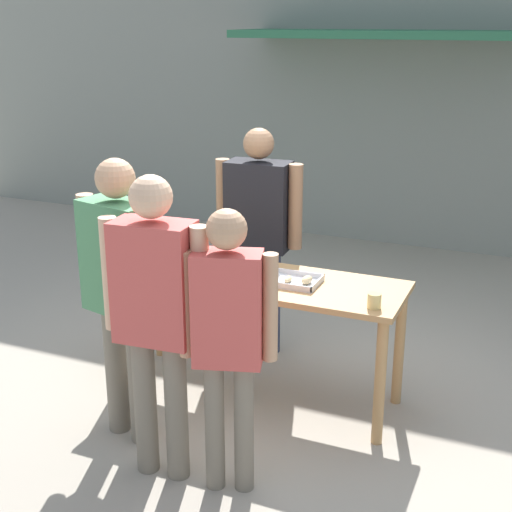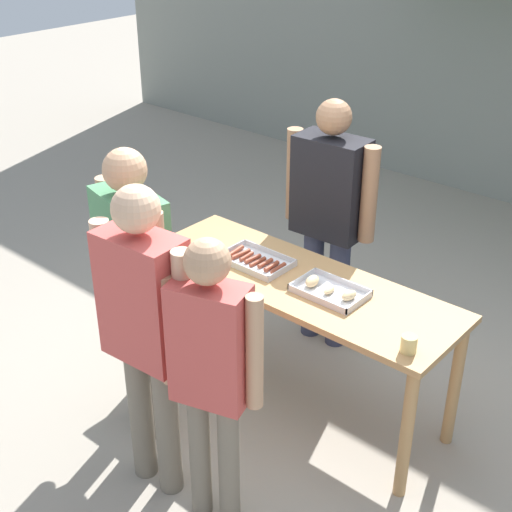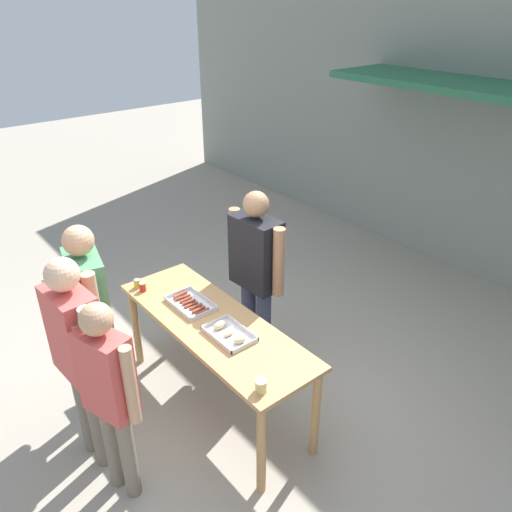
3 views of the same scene
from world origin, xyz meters
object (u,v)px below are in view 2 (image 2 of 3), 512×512
object	(u,v)px
person_server_behind_table	(329,206)
person_customer_waiting_in_line	(145,320)
person_customer_holding_hotdog	(134,274)
food_tray_sausages	(256,261)
food_tray_buns	(329,290)
beer_cup	(409,344)
condiment_jar_mustard	(168,242)
condiment_jar_ketchup	(179,246)
person_customer_with_cup	(211,363)

from	to	relation	value
person_server_behind_table	person_customer_waiting_in_line	size ratio (longest dim) A/B	1.00
person_server_behind_table	person_customer_holding_hotdog	world-z (taller)	person_customer_holding_hotdog
food_tray_sausages	food_tray_buns	distance (m)	0.56
beer_cup	condiment_jar_mustard	bearing A→B (deg)	-179.59
condiment_jar_mustard	person_customer_waiting_in_line	distance (m)	1.13
food_tray_buns	condiment_jar_ketchup	world-z (taller)	condiment_jar_ketchup
food_tray_buns	person_customer_holding_hotdog	world-z (taller)	person_customer_holding_hotdog
beer_cup	person_customer_waiting_in_line	bearing A→B (deg)	-139.78
condiment_jar_ketchup	person_customer_holding_hotdog	xyz separation A→B (m)	(0.26, -0.58, 0.14)
food_tray_buns	person_customer_waiting_in_line	distance (m)	1.13
food_tray_buns	person_customer_with_cup	bearing A→B (deg)	-87.17
person_customer_waiting_in_line	beer_cup	bearing A→B (deg)	-143.86
person_customer_holding_hotdog	person_server_behind_table	bearing A→B (deg)	-86.52
person_customer_with_cup	person_customer_waiting_in_line	xyz separation A→B (m)	(-0.42, -0.03, 0.08)
beer_cup	person_customer_waiting_in_line	world-z (taller)	person_customer_waiting_in_line
food_tray_sausages	food_tray_buns	size ratio (longest dim) A/B	1.05
food_tray_buns	beer_cup	bearing A→B (deg)	-17.69
condiment_jar_ketchup	person_server_behind_table	world-z (taller)	person_server_behind_table
food_tray_sausages	person_customer_waiting_in_line	distance (m)	1.09
beer_cup	person_customer_holding_hotdog	size ratio (longest dim) A/B	0.05
condiment_jar_mustard	condiment_jar_ketchup	distance (m)	0.09
food_tray_sausages	person_customer_waiting_in_line	world-z (taller)	person_customer_waiting_in_line
food_tray_sausages	person_customer_holding_hotdog	distance (m)	0.83
condiment_jar_mustard	person_customer_with_cup	world-z (taller)	person_customer_with_cup
person_customer_holding_hotdog	food_tray_buns	bearing A→B (deg)	-120.66
condiment_jar_ketchup	person_customer_waiting_in_line	world-z (taller)	person_customer_waiting_in_line
person_customer_holding_hotdog	person_customer_with_cup	distance (m)	0.86
food_tray_buns	person_customer_waiting_in_line	xyz separation A→B (m)	(-0.37, -1.06, 0.16)
beer_cup	condiment_jar_ketchup	bearing A→B (deg)	-179.90
person_customer_holding_hotdog	person_customer_waiting_in_line	world-z (taller)	person_customer_holding_hotdog
food_tray_sausages	condiment_jar_ketchup	size ratio (longest dim) A/B	5.09
condiment_jar_mustard	person_customer_holding_hotdog	xyz separation A→B (m)	(0.35, -0.57, 0.14)
person_server_behind_table	person_customer_waiting_in_line	xyz separation A→B (m)	(0.13, -1.75, 0.01)
person_customer_waiting_in_line	food_tray_buns	bearing A→B (deg)	-113.41
food_tray_buns	person_server_behind_table	world-z (taller)	person_server_behind_table
food_tray_buns	food_tray_sausages	bearing A→B (deg)	179.99
beer_cup	person_customer_with_cup	bearing A→B (deg)	-125.45
food_tray_buns	person_customer_holding_hotdog	distance (m)	1.11
condiment_jar_ketchup	beer_cup	size ratio (longest dim) A/B	0.91
person_customer_holding_hotdog	beer_cup	bearing A→B (deg)	-143.77
person_server_behind_table	person_customer_waiting_in_line	bearing A→B (deg)	-88.82
food_tray_sausages	condiment_jar_ketchup	world-z (taller)	condiment_jar_ketchup
food_tray_sausages	person_server_behind_table	bearing A→B (deg)	85.33
condiment_jar_ketchup	person_customer_with_cup	xyz separation A→B (m)	(1.08, -0.82, 0.06)
food_tray_buns	condiment_jar_mustard	size ratio (longest dim) A/B	4.85
person_server_behind_table	person_customer_holding_hotdog	bearing A→B (deg)	-103.41
person_server_behind_table	person_customer_with_cup	bearing A→B (deg)	-75.30
condiment_jar_ketchup	person_customer_with_cup	bearing A→B (deg)	-37.20
person_customer_holding_hotdog	person_customer_with_cup	world-z (taller)	person_customer_holding_hotdog
person_customer_holding_hotdog	person_customer_with_cup	bearing A→B (deg)	177.30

